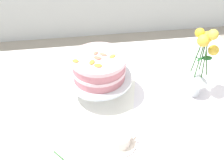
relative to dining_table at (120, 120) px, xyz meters
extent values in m
cube|color=white|center=(0.00, 0.02, 0.07)|extent=(1.40, 1.00, 0.03)
cylinder|color=brown|center=(-0.60, 0.42, -0.30)|extent=(0.06, 0.06, 0.71)
cylinder|color=brown|center=(0.60, 0.42, -0.30)|extent=(0.06, 0.06, 0.71)
cube|color=white|center=(-0.08, 0.10, 0.09)|extent=(0.39, 0.39, 0.00)
cylinder|color=silver|center=(-0.08, 0.10, 0.10)|extent=(0.11, 0.11, 0.01)
cylinder|color=silver|center=(-0.08, 0.10, 0.14)|extent=(0.03, 0.03, 0.07)
cylinder|color=silver|center=(-0.08, 0.10, 0.18)|extent=(0.29, 0.29, 0.01)
cylinder|color=#CC7A84|center=(-0.08, 0.10, 0.21)|extent=(0.23, 0.23, 0.04)
cylinder|color=beige|center=(-0.08, 0.10, 0.23)|extent=(0.23, 0.23, 0.02)
cylinder|color=#CC7A84|center=(-0.08, 0.10, 0.26)|extent=(0.23, 0.23, 0.04)
cylinder|color=beige|center=(-0.08, 0.10, 0.29)|extent=(0.24, 0.24, 0.02)
ellipsoid|color=yellow|center=(-0.03, 0.09, 0.30)|extent=(0.04, 0.03, 0.01)
ellipsoid|color=pink|center=(-0.01, 0.11, 0.30)|extent=(0.04, 0.04, 0.00)
ellipsoid|color=orange|center=(-0.09, 0.04, 0.30)|extent=(0.04, 0.03, 0.01)
ellipsoid|color=#E56B51|center=(-0.06, 0.11, 0.30)|extent=(0.04, 0.03, 0.00)
ellipsoid|color=#E56B51|center=(-0.09, 0.09, 0.30)|extent=(0.04, 0.04, 0.01)
ellipsoid|color=orange|center=(-0.18, 0.08, 0.30)|extent=(0.03, 0.03, 0.01)
ellipsoid|color=orange|center=(-0.11, 0.06, 0.30)|extent=(0.03, 0.04, 0.01)
ellipsoid|color=#E56B51|center=(-0.09, 0.12, 0.30)|extent=(0.03, 0.03, 0.01)
cylinder|color=silver|center=(0.35, 0.04, 0.12)|extent=(0.06, 0.06, 0.07)
cone|color=silver|center=(0.35, 0.04, 0.19)|extent=(0.10, 0.10, 0.06)
cylinder|color=#2D6028|center=(0.37, 0.04, 0.26)|extent=(0.03, 0.01, 0.13)
sphere|color=yellow|center=(0.39, 0.03, 0.33)|extent=(0.05, 0.05, 0.05)
ellipsoid|color=#236B2D|center=(0.37, 0.04, 0.29)|extent=(0.05, 0.02, 0.02)
cylinder|color=#2D6028|center=(0.36, 0.06, 0.28)|extent=(0.02, 0.03, 0.17)
sphere|color=yellow|center=(0.37, 0.08, 0.37)|extent=(0.05, 0.05, 0.05)
cylinder|color=#2D6028|center=(0.33, 0.06, 0.30)|extent=(0.02, 0.02, 0.20)
sphere|color=yellow|center=(0.33, 0.07, 0.40)|extent=(0.04, 0.04, 0.04)
ellipsoid|color=#236B2D|center=(0.34, 0.06, 0.27)|extent=(0.04, 0.05, 0.02)
cylinder|color=#2D6028|center=(0.33, 0.03, 0.29)|extent=(0.02, 0.01, 0.18)
sphere|color=yellow|center=(0.33, 0.03, 0.38)|extent=(0.05, 0.05, 0.05)
ellipsoid|color=#236B2D|center=(0.34, 0.04, 0.29)|extent=(0.05, 0.04, 0.01)
cylinder|color=#2D6028|center=(0.35, 0.03, 0.31)|extent=(0.01, 0.02, 0.21)
sphere|color=yellow|center=(0.36, 0.02, 0.41)|extent=(0.04, 0.04, 0.04)
cylinder|color=silver|center=(-0.04, -0.20, 0.09)|extent=(0.13, 0.13, 0.01)
cylinder|color=silver|center=(-0.04, -0.20, 0.12)|extent=(0.08, 0.08, 0.05)
torus|color=silver|center=(0.01, -0.20, 0.12)|extent=(0.03, 0.01, 0.03)
camera|label=1|loc=(-0.15, -0.84, 0.95)|focal=43.66mm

